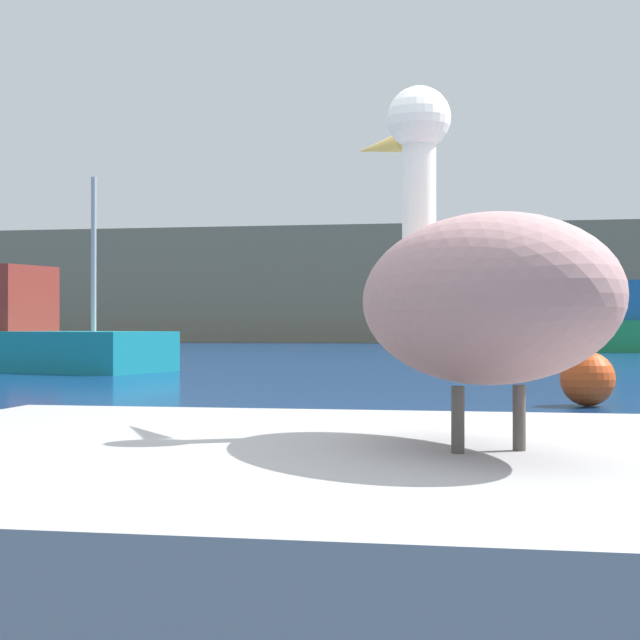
{
  "coord_description": "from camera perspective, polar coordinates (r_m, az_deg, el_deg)",
  "views": [
    {
      "loc": [
        -0.04,
        -2.65,
        1.04
      ],
      "look_at": [
        -3.44,
        16.07,
        1.15
      ],
      "focal_mm": 57.16,
      "sensor_mm": 36.0,
      "label": 1
    }
  ],
  "objects": [
    {
      "name": "hillside_backdrop",
      "position": [
        69.72,
        10.34,
        1.81
      ],
      "size": [
        140.0,
        16.0,
        7.28
      ],
      "primitive_type": "cube",
      "color": "#7F755B",
      "rests_on": "ground"
    },
    {
      "name": "mooring_buoy",
      "position": [
        13.66,
        14.75,
        -3.2
      ],
      "size": [
        0.71,
        0.71,
        0.71
      ],
      "primitive_type": "sphere",
      "color": "#E54C19",
      "rests_on": "ground"
    },
    {
      "name": "fishing_boat_teal",
      "position": [
        25.07,
        -16.8,
        -0.92
      ],
      "size": [
        7.94,
        4.5,
        4.4
      ],
      "rotation": [
        0.0,
        0.0,
        -0.3
      ],
      "color": "teal",
      "rests_on": "ground"
    },
    {
      "name": "pier_dock",
      "position": [
        2.48,
        8.9,
        -15.85
      ],
      "size": [
        3.29,
        2.11,
        0.76
      ],
      "primitive_type": "cube",
      "color": "gray",
      "rests_on": "ground"
    },
    {
      "name": "pelican",
      "position": [
        2.41,
        8.67,
        1.63
      ],
      "size": [
        0.86,
        1.26,
        0.92
      ],
      "rotation": [
        0.0,
        0.0,
        2.07
      ],
      "color": "gray",
      "rests_on": "pier_dock"
    }
  ]
}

